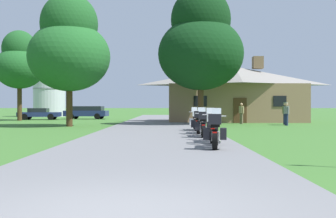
# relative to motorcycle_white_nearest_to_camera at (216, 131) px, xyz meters

# --- Properties ---
(ground_plane) EXTENTS (500.00, 500.00, 0.00)m
(ground_plane) POSITION_rel_motorcycle_white_nearest_to_camera_xyz_m (-2.15, 11.91, -0.61)
(ground_plane) COLOR #386628
(asphalt_driveway) EXTENTS (6.40, 80.00, 0.06)m
(asphalt_driveway) POSITION_rel_motorcycle_white_nearest_to_camera_xyz_m (-2.15, 9.91, -0.58)
(asphalt_driveway) COLOR slate
(asphalt_driveway) RESTS_ON ground
(motorcycle_white_nearest_to_camera) EXTENTS (0.92, 2.08, 1.30)m
(motorcycle_white_nearest_to_camera) POSITION_rel_motorcycle_white_nearest_to_camera_xyz_m (0.00, 0.00, 0.00)
(motorcycle_white_nearest_to_camera) COLOR black
(motorcycle_white_nearest_to_camera) RESTS_ON asphalt_driveway
(motorcycle_red_second_in_row) EXTENTS (0.66, 2.08, 1.30)m
(motorcycle_red_second_in_row) POSITION_rel_motorcycle_white_nearest_to_camera_xyz_m (0.11, 2.24, 0.01)
(motorcycle_red_second_in_row) COLOR black
(motorcycle_red_second_in_row) RESTS_ON asphalt_driveway
(motorcycle_black_third_in_row) EXTENTS (0.76, 2.08, 1.30)m
(motorcycle_black_third_in_row) POSITION_rel_motorcycle_white_nearest_to_camera_xyz_m (0.01, 4.93, 0.00)
(motorcycle_black_third_in_row) COLOR black
(motorcycle_black_third_in_row) RESTS_ON asphalt_driveway
(motorcycle_white_fourth_in_row) EXTENTS (0.92, 2.08, 1.30)m
(motorcycle_white_fourth_in_row) POSITION_rel_motorcycle_white_nearest_to_camera_xyz_m (0.03, 7.25, 0.00)
(motorcycle_white_fourth_in_row) COLOR black
(motorcycle_white_fourth_in_row) RESTS_ON asphalt_driveway
(motorcycle_red_farthest_in_row) EXTENTS (0.72, 2.08, 1.30)m
(motorcycle_red_farthest_in_row) POSITION_rel_motorcycle_white_nearest_to_camera_xyz_m (0.01, 9.74, 0.00)
(motorcycle_red_farthest_in_row) COLOR black
(motorcycle_red_farthest_in_row) RESTS_ON asphalt_driveway
(stone_lodge) EXTENTS (12.56, 6.40, 5.91)m
(stone_lodge) POSITION_rel_motorcycle_white_nearest_to_camera_xyz_m (4.48, 24.14, 1.97)
(stone_lodge) COLOR #896B4C
(stone_lodge) RESTS_ON ground
(bystander_tan_shirt_near_lodge) EXTENTS (0.37, 0.49, 1.67)m
(bystander_tan_shirt_near_lodge) POSITION_rel_motorcycle_white_nearest_to_camera_xyz_m (4.31, 19.55, 0.32)
(bystander_tan_shirt_near_lodge) COLOR #75664C
(bystander_tan_shirt_near_lodge) RESTS_ON ground
(bystander_olive_shirt_beside_signpost) EXTENTS (0.32, 0.53, 1.69)m
(bystander_olive_shirt_beside_signpost) POSITION_rel_motorcycle_white_nearest_to_camera_xyz_m (7.41, 18.25, 0.34)
(bystander_olive_shirt_beside_signpost) COLOR navy
(bystander_olive_shirt_beside_signpost) RESTS_ON ground
(bystander_gray_shirt_by_tree) EXTENTS (0.33, 0.52, 1.69)m
(bystander_gray_shirt_by_tree) POSITION_rel_motorcycle_white_nearest_to_camera_xyz_m (7.11, 16.78, 0.34)
(bystander_gray_shirt_by_tree) COLOR navy
(bystander_gray_shirt_by_tree) RESTS_ON ground
(tree_by_lodge_front) EXTENTS (6.41, 6.41, 10.31)m
(tree_by_lodge_front) POSITION_rel_motorcycle_white_nearest_to_camera_xyz_m (0.92, 17.66, 5.50)
(tree_by_lodge_front) COLOR #422D19
(tree_by_lodge_front) RESTS_ON ground
(tree_left_near) EXTENTS (5.66, 5.66, 9.24)m
(tree_left_near) POSITION_rel_motorcycle_white_nearest_to_camera_xyz_m (-8.39, 15.32, 4.91)
(tree_left_near) COLOR #422D19
(tree_left_near) RESTS_ON ground
(tree_left_far) EXTENTS (4.72, 4.72, 8.77)m
(tree_left_far) POSITION_rel_motorcycle_white_nearest_to_camera_xyz_m (-15.99, 26.85, 5.05)
(tree_left_far) COLOR #422D19
(tree_left_far) RESTS_ON ground
(metal_silo_distant) EXTENTS (4.29, 4.29, 8.47)m
(metal_silo_distant) POSITION_rel_motorcycle_white_nearest_to_camera_xyz_m (-17.33, 41.63, 3.63)
(metal_silo_distant) COLOR #B2B7BC
(metal_silo_distant) RESTS_ON ground
(parked_navy_suv_far_left) EXTENTS (4.73, 2.19, 1.40)m
(parked_navy_suv_far_left) POSITION_rel_motorcycle_white_nearest_to_camera_xyz_m (-10.37, 31.58, 0.17)
(parked_navy_suv_far_left) COLOR navy
(parked_navy_suv_far_left) RESTS_ON ground
(parked_navy_sedan_far_left) EXTENTS (4.33, 2.17, 1.20)m
(parked_navy_sedan_far_left) POSITION_rel_motorcycle_white_nearest_to_camera_xyz_m (-14.89, 29.45, 0.03)
(parked_navy_sedan_far_left) COLOR navy
(parked_navy_sedan_far_left) RESTS_ON ground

